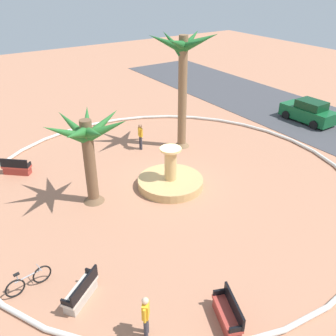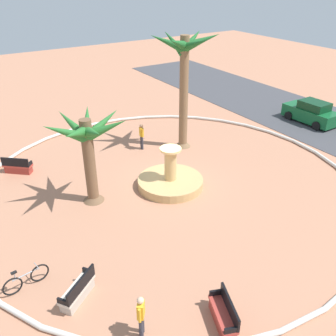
% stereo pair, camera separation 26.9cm
% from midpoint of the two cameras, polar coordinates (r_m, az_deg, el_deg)
% --- Properties ---
extents(ground_plane, '(80.00, 80.00, 0.00)m').
position_cam_midpoint_polar(ground_plane, '(19.91, -0.55, -2.43)').
color(ground_plane, tan).
extents(plaza_curb, '(20.09, 20.09, 0.20)m').
position_cam_midpoint_polar(plaza_curb, '(19.86, -0.55, -2.19)').
color(plaza_curb, silver).
rests_on(plaza_curb, ground).
extents(street_asphalt, '(48.00, 8.00, 0.03)m').
position_cam_midpoint_polar(street_asphalt, '(29.53, 23.82, 5.77)').
color(street_asphalt, '#424247').
rests_on(street_asphalt, ground).
extents(fountain, '(3.45, 3.45, 2.23)m').
position_cam_midpoint_polar(fountain, '(19.54, -0.01, -2.00)').
color(fountain, tan).
rests_on(fountain, ground).
extents(palm_tree_near_fountain, '(4.05, 3.94, 7.16)m').
position_cam_midpoint_polar(palm_tree_near_fountain, '(22.47, 1.98, 15.20)').
color(palm_tree_near_fountain, brown).
rests_on(palm_tree_near_fountain, ground).
extents(palm_tree_by_curb, '(3.95, 3.93, 4.55)m').
position_cam_midpoint_polar(palm_tree_by_curb, '(17.35, -12.67, 3.88)').
color(palm_tree_by_curb, brown).
rests_on(palm_tree_by_curb, ground).
extents(bench_east, '(1.67, 1.04, 1.00)m').
position_cam_midpoint_polar(bench_east, '(12.99, 8.55, -21.49)').
color(bench_east, '#B73D33').
rests_on(bench_east, ground).
extents(bench_west, '(1.34, 1.59, 1.00)m').
position_cam_midpoint_polar(bench_west, '(13.85, -13.79, -18.13)').
color(bench_west, beige).
rests_on(bench_west, ground).
extents(bench_north, '(1.43, 1.54, 1.00)m').
position_cam_midpoint_polar(bench_north, '(22.40, -22.59, -0.05)').
color(bench_north, '#B73D33').
rests_on(bench_north, ground).
extents(bicycle_red_frame, '(0.45, 1.71, 0.94)m').
position_cam_midpoint_polar(bicycle_red_frame, '(14.73, -21.17, -15.88)').
color(bicycle_red_frame, black).
rests_on(bicycle_red_frame, ground).
extents(person_cyclist_helmet, '(0.43, 0.37, 1.61)m').
position_cam_midpoint_polar(person_cyclist_helmet, '(12.19, -4.12, -21.60)').
color(person_cyclist_helmet, '#33333D').
rests_on(person_cyclist_helmet, ground).
extents(person_cyclist_photo, '(0.52, 0.26, 1.68)m').
position_cam_midpoint_polar(person_cyclist_photo, '(23.42, -4.60, 5.03)').
color(person_cyclist_photo, '#33333D').
rests_on(person_cyclist_photo, ground).
extents(parked_car_leftmost, '(4.04, 1.99, 1.67)m').
position_cam_midpoint_polar(parked_car_leftmost, '(29.68, 20.55, 8.10)').
color(parked_car_leftmost, '#145B2D').
rests_on(parked_car_leftmost, ground).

